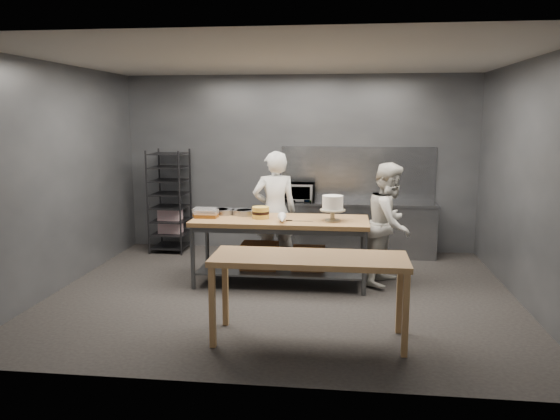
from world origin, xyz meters
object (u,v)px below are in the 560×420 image
object	(u,v)px
chef_behind	(275,212)
frosted_cake_stand	(333,204)
speed_rack	(170,202)
work_table	(280,243)
chef_right	(390,224)
microwave	(298,192)
near_counter	(309,264)
layer_cake	(261,213)

from	to	relation	value
chef_behind	frosted_cake_stand	bearing A→B (deg)	124.99
speed_rack	chef_behind	xyz separation A→B (m)	(1.95, -1.02, 0.05)
work_table	frosted_cake_stand	distance (m)	0.92
work_table	chef_right	distance (m)	1.53
chef_behind	microwave	world-z (taller)	chef_behind
work_table	chef_behind	world-z (taller)	chef_behind
near_counter	speed_rack	bearing A→B (deg)	126.52
chef_behind	layer_cake	xyz separation A→B (m)	(-0.11, -0.64, 0.10)
microwave	near_counter	bearing A→B (deg)	-83.25
work_table	layer_cake	world-z (taller)	layer_cake
work_table	chef_right	bearing A→B (deg)	7.05
work_table	layer_cake	size ratio (longest dim) A/B	10.25
chef_behind	layer_cake	size ratio (longest dim) A/B	7.72
near_counter	microwave	world-z (taller)	microwave
microwave	layer_cake	size ratio (longest dim) A/B	2.32
frosted_cake_stand	microwave	bearing A→B (deg)	108.85
work_table	microwave	distance (m)	1.80
near_counter	speed_rack	distance (m)	4.43
chef_right	layer_cake	distance (m)	1.78
chef_right	microwave	xyz separation A→B (m)	(-1.40, 1.55, 0.21)
chef_behind	frosted_cake_stand	xyz separation A→B (m)	(0.87, -0.72, 0.24)
speed_rack	layer_cake	distance (m)	2.48
chef_behind	near_counter	bearing A→B (deg)	89.56
chef_right	microwave	world-z (taller)	chef_right
layer_cake	microwave	bearing A→B (deg)	78.14
chef_behind	layer_cake	world-z (taller)	chef_behind
near_counter	microwave	distance (m)	3.67
chef_behind	microwave	size ratio (longest dim) A/B	3.33
work_table	chef_behind	size ratio (longest dim) A/B	1.33
speed_rack	chef_behind	distance (m)	2.20
work_table	frosted_cake_stand	world-z (taller)	frosted_cake_stand
frosted_cake_stand	layer_cake	bearing A→B (deg)	175.61
chef_behind	chef_right	distance (m)	1.71
speed_rack	frosted_cake_stand	size ratio (longest dim) A/B	5.09
work_table	near_counter	distance (m)	1.99
speed_rack	microwave	distance (m)	2.21
chef_right	frosted_cake_stand	xyz separation A→B (m)	(-0.78, -0.27, 0.30)
near_counter	layer_cake	distance (m)	2.07
speed_rack	chef_behind	world-z (taller)	chef_behind
frosted_cake_stand	layer_cake	xyz separation A→B (m)	(-0.99, 0.08, -0.14)
chef_behind	frosted_cake_stand	world-z (taller)	chef_behind
speed_rack	frosted_cake_stand	distance (m)	3.33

